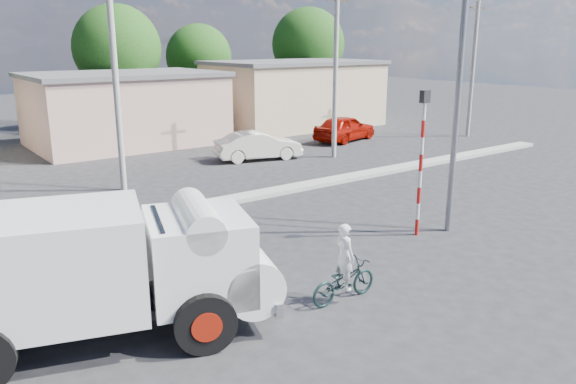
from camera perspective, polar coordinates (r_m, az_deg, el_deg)
ground_plane at (r=14.43m, az=9.03°, el=-8.42°), size 120.00×120.00×0.00m
median at (r=20.45m, az=-7.09°, el=-1.03°), size 40.00×0.80×0.16m
truck at (r=11.45m, az=-18.02°, el=-7.30°), size 6.92×4.22×2.69m
bicycle at (r=12.89m, az=5.69°, el=-8.99°), size 1.80×0.63×0.94m
cyclist at (r=12.77m, az=5.72°, el=-7.77°), size 0.37×0.56×1.53m
car_cream at (r=27.95m, az=-3.04°, el=4.73°), size 4.49×2.54×1.40m
car_red at (r=33.44m, az=5.80°, el=6.49°), size 4.76×2.79×1.52m
traffic_pole at (r=16.93m, az=13.42°, el=4.06°), size 0.28×0.18×4.36m
streetlight at (r=17.21m, az=16.75°, el=11.97°), size 2.34×0.22×9.00m
building_row at (r=33.14m, az=-17.70°, el=8.18°), size 37.80×7.30×4.44m
tree_row at (r=39.92m, az=-17.49°, el=13.38°), size 43.62×7.43×8.42m
utility_poles at (r=24.80m, az=-5.40°, el=11.22°), size 35.40×0.24×8.00m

